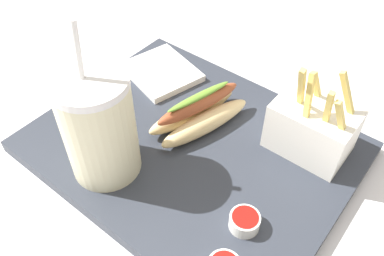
{
  "coord_description": "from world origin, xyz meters",
  "views": [
    {
      "loc": [
        -0.24,
        0.3,
        0.45
      ],
      "look_at": [
        0.0,
        0.0,
        0.05
      ],
      "focal_mm": 37.64,
      "sensor_mm": 36.0,
      "label": 1
    }
  ],
  "objects_px": {
    "hot_dog_1": "(199,113)",
    "ketchup_cup_1": "(102,100)",
    "ketchup_cup_3": "(245,221)",
    "soda_cup": "(99,127)",
    "napkin_stack": "(161,72)",
    "fries_basket": "(312,128)"
  },
  "relations": [
    {
      "from": "hot_dog_1",
      "to": "ketchup_cup_3",
      "type": "bearing_deg",
      "value": 145.36
    },
    {
      "from": "hot_dog_1",
      "to": "fries_basket",
      "type": "bearing_deg",
      "value": -158.35
    },
    {
      "from": "ketchup_cup_1",
      "to": "soda_cup",
      "type": "bearing_deg",
      "value": 140.38
    },
    {
      "from": "ketchup_cup_1",
      "to": "napkin_stack",
      "type": "relative_size",
      "value": 0.31
    },
    {
      "from": "hot_dog_1",
      "to": "napkin_stack",
      "type": "distance_m",
      "value": 0.14
    },
    {
      "from": "fries_basket",
      "to": "hot_dog_1",
      "type": "height_order",
      "value": "fries_basket"
    },
    {
      "from": "napkin_stack",
      "to": "ketchup_cup_1",
      "type": "bearing_deg",
      "value": 79.73
    },
    {
      "from": "soda_cup",
      "to": "ketchup_cup_3",
      "type": "height_order",
      "value": "soda_cup"
    },
    {
      "from": "ketchup_cup_3",
      "to": "napkin_stack",
      "type": "xyz_separation_m",
      "value": [
        0.27,
        -0.16,
        -0.01
      ]
    },
    {
      "from": "hot_dog_1",
      "to": "ketchup_cup_3",
      "type": "xyz_separation_m",
      "value": [
        -0.15,
        0.1,
        -0.01
      ]
    },
    {
      "from": "soda_cup",
      "to": "napkin_stack",
      "type": "relative_size",
      "value": 1.9
    },
    {
      "from": "ketchup_cup_1",
      "to": "napkin_stack",
      "type": "distance_m",
      "value": 0.12
    },
    {
      "from": "fries_basket",
      "to": "napkin_stack",
      "type": "relative_size",
      "value": 1.27
    },
    {
      "from": "fries_basket",
      "to": "ketchup_cup_1",
      "type": "height_order",
      "value": "fries_basket"
    },
    {
      "from": "ketchup_cup_1",
      "to": "ketchup_cup_3",
      "type": "height_order",
      "value": "ketchup_cup_3"
    },
    {
      "from": "soda_cup",
      "to": "fries_basket",
      "type": "distance_m",
      "value": 0.28
    },
    {
      "from": "fries_basket",
      "to": "ketchup_cup_3",
      "type": "bearing_deg",
      "value": 90.1
    },
    {
      "from": "hot_dog_1",
      "to": "ketchup_cup_1",
      "type": "relative_size",
      "value": 4.62
    },
    {
      "from": "ketchup_cup_1",
      "to": "ketchup_cup_3",
      "type": "distance_m",
      "value": 0.3
    },
    {
      "from": "fries_basket",
      "to": "hot_dog_1",
      "type": "bearing_deg",
      "value": 21.65
    },
    {
      "from": "ketchup_cup_1",
      "to": "napkin_stack",
      "type": "bearing_deg",
      "value": -100.27
    },
    {
      "from": "napkin_stack",
      "to": "soda_cup",
      "type": "bearing_deg",
      "value": 111.15
    }
  ]
}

